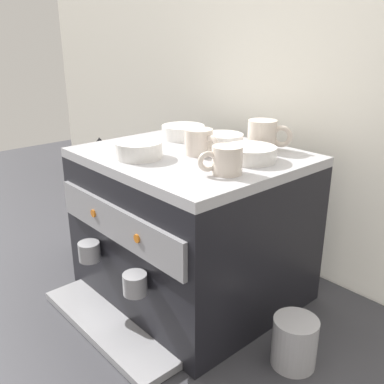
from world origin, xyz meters
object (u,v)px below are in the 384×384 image
(ceramic_bowl_1, at_px, (223,140))
(ceramic_bowl_0, at_px, (139,150))
(coffee_grinder, at_px, (103,194))
(espresso_machine, at_px, (191,226))
(ceramic_bowl_3, at_px, (183,132))
(milk_pitcher, at_px, (294,342))
(ceramic_cup_1, at_px, (264,135))
(ceramic_cup_2, at_px, (201,142))
(ceramic_cup_0, at_px, (225,160))
(ceramic_bowl_2, at_px, (250,154))

(ceramic_bowl_1, bearing_deg, ceramic_bowl_0, -103.02)
(ceramic_bowl_1, distance_m, coffee_grinder, 0.52)
(espresso_machine, height_order, ceramic_bowl_3, ceramic_bowl_3)
(ceramic_bowl_3, xyz_separation_m, milk_pitcher, (0.52, -0.12, -0.38))
(ceramic_cup_1, bearing_deg, ceramic_bowl_3, -163.49)
(ceramic_cup_2, distance_m, ceramic_bowl_3, 0.19)
(ceramic_cup_0, bearing_deg, coffee_grinder, 176.19)
(ceramic_cup_2, relative_size, coffee_grinder, 0.28)
(ceramic_cup_2, height_order, ceramic_bowl_2, ceramic_cup_2)
(ceramic_bowl_3, bearing_deg, ceramic_cup_1, 16.51)
(milk_pitcher, bearing_deg, ceramic_bowl_3, 166.80)
(ceramic_bowl_1, relative_size, coffee_grinder, 0.29)
(ceramic_cup_0, relative_size, ceramic_bowl_2, 0.77)
(coffee_grinder, distance_m, milk_pitcher, 0.83)
(ceramic_bowl_0, relative_size, ceramic_bowl_1, 1.07)
(ceramic_bowl_0, bearing_deg, ceramic_bowl_3, 111.61)
(espresso_machine, bearing_deg, ceramic_bowl_3, 145.95)
(ceramic_bowl_1, height_order, ceramic_bowl_3, ceramic_bowl_3)
(ceramic_cup_0, distance_m, ceramic_bowl_0, 0.25)
(ceramic_cup_1, relative_size, ceramic_bowl_3, 0.89)
(ceramic_bowl_1, bearing_deg, ceramic_bowl_2, -20.77)
(ceramic_cup_1, distance_m, ceramic_bowl_0, 0.34)
(ceramic_cup_0, xyz_separation_m, milk_pitcher, (0.20, 0.03, -0.39))
(ceramic_bowl_1, xyz_separation_m, milk_pitcher, (0.38, -0.14, -0.37))
(ceramic_cup_2, xyz_separation_m, ceramic_bowl_3, (-0.17, 0.09, -0.01))
(ceramic_cup_2, relative_size, ceramic_bowl_2, 0.86)
(ceramic_cup_1, height_order, ceramic_bowl_3, ceramic_cup_1)
(ceramic_bowl_0, bearing_deg, coffee_grinder, 164.35)
(ceramic_cup_0, relative_size, ceramic_bowl_0, 0.82)
(ceramic_cup_2, bearing_deg, ceramic_bowl_3, 153.27)
(espresso_machine, bearing_deg, ceramic_cup_2, 16.87)
(espresso_machine, xyz_separation_m, ceramic_bowl_0, (-0.05, -0.13, 0.23))
(ceramic_bowl_1, bearing_deg, ceramic_cup_2, -76.95)
(espresso_machine, bearing_deg, ceramic_cup_0, -18.53)
(ceramic_cup_1, xyz_separation_m, ceramic_bowl_1, (-0.10, -0.05, -0.02))
(ceramic_bowl_3, bearing_deg, ceramic_cup_2, -26.73)
(ceramic_bowl_0, height_order, ceramic_bowl_2, ceramic_bowl_0)
(ceramic_cup_2, height_order, ceramic_bowl_0, ceramic_cup_2)
(ceramic_cup_0, xyz_separation_m, ceramic_cup_2, (-0.16, 0.07, 0.00))
(ceramic_bowl_3, relative_size, milk_pitcher, 1.08)
(ceramic_bowl_0, height_order, milk_pitcher, ceramic_bowl_0)
(ceramic_bowl_3, bearing_deg, ceramic_cup_0, -25.68)
(ceramic_cup_0, bearing_deg, ceramic_bowl_2, 105.18)
(ceramic_cup_0, bearing_deg, ceramic_bowl_0, -164.54)
(ceramic_bowl_0, distance_m, ceramic_bowl_2, 0.28)
(ceramic_bowl_2, bearing_deg, milk_pitcher, -20.86)
(milk_pitcher, bearing_deg, coffee_grinder, 179.50)
(espresso_machine, distance_m, ceramic_cup_0, 0.31)
(ceramic_bowl_0, bearing_deg, milk_pitcher, 12.95)
(milk_pitcher, bearing_deg, ceramic_cup_1, 144.91)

